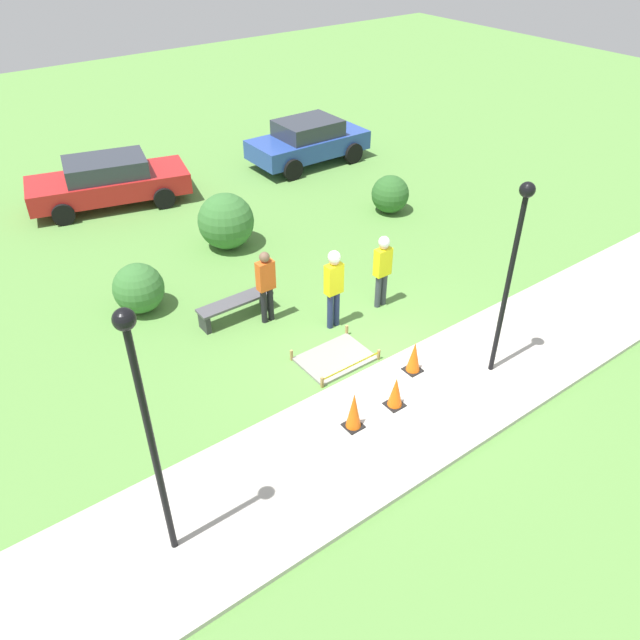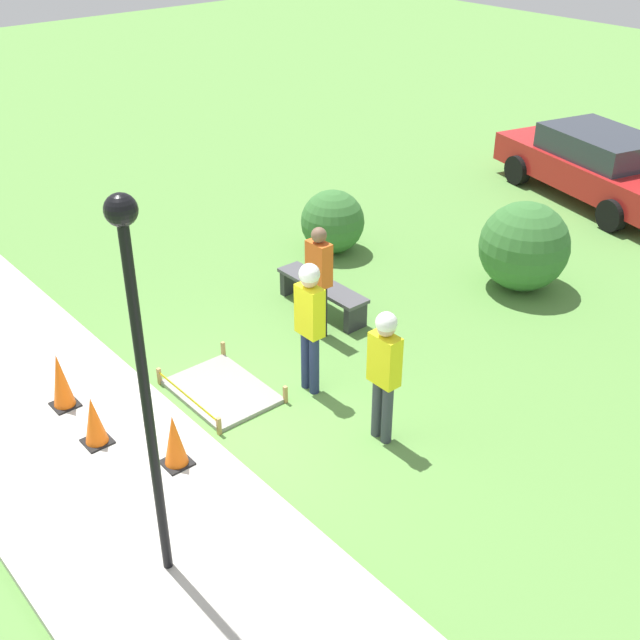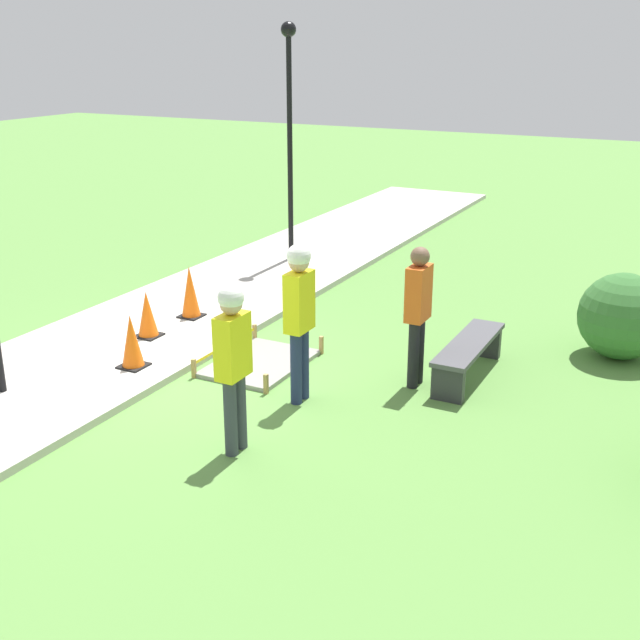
{
  "view_description": "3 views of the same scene",
  "coord_description": "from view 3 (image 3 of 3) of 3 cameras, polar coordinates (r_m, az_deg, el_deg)",
  "views": [
    {
      "loc": [
        -7.16,
        -7.42,
        8.42
      ],
      "look_at": [
        -0.78,
        1.2,
        0.79
      ],
      "focal_mm": 35.0,
      "sensor_mm": 36.0,
      "label": 1
    },
    {
      "loc": [
        7.16,
        -4.16,
        6.5
      ],
      "look_at": [
        -0.43,
        2.26,
        0.73
      ],
      "focal_mm": 45.0,
      "sensor_mm": 36.0,
      "label": 2
    },
    {
      "loc": [
        7.8,
        6.01,
        4.15
      ],
      "look_at": [
        -0.65,
        1.67,
        0.83
      ],
      "focal_mm": 45.0,
      "sensor_mm": 36.0,
      "label": 3
    }
  ],
  "objects": [
    {
      "name": "lamppost_far",
      "position": [
        15.33,
        -2.19,
        14.66
      ],
      "size": [
        0.28,
        0.28,
        4.37
      ],
      "color": "black",
      "rests_on": "sidewalk"
    },
    {
      "name": "shrub_rounded_mid",
      "position": [
        11.66,
        20.7,
        0.25
      ],
      "size": [
        1.19,
        1.19,
        1.19
      ],
      "color": "#387033",
      "rests_on": "ground_plane"
    },
    {
      "name": "worker_assistant",
      "position": [
        9.38,
        -1.49,
        0.92
      ],
      "size": [
        0.4,
        0.28,
        1.95
      ],
      "color": "navy",
      "rests_on": "ground_plane"
    },
    {
      "name": "traffic_cone_far_patch",
      "position": [
        11.75,
        -12.19,
        0.39
      ],
      "size": [
        0.34,
        0.34,
        0.68
      ],
      "color": "black",
      "rests_on": "sidewalk"
    },
    {
      "name": "bystander_in_orange_shirt",
      "position": [
        9.96,
        6.98,
        0.86
      ],
      "size": [
        0.4,
        0.24,
        1.8
      ],
      "color": "black",
      "rests_on": "ground_plane"
    },
    {
      "name": "park_bench",
      "position": [
        10.52,
        10.54,
        -2.25
      ],
      "size": [
        1.83,
        0.44,
        0.49
      ],
      "color": "#2D2D33",
      "rests_on": "ground_plane"
    },
    {
      "name": "sidewalk",
      "position": [
        11.52,
        -15.32,
        -2.28
      ],
      "size": [
        28.0,
        2.83,
        0.1
      ],
      "color": "#BCB7AD",
      "rests_on": "ground_plane"
    },
    {
      "name": "wet_concrete_patch",
      "position": [
        10.85,
        -4.29,
        -3.07
      ],
      "size": [
        1.55,
        1.14,
        0.26
      ],
      "color": "gray",
      "rests_on": "ground_plane"
    },
    {
      "name": "ground_plane",
      "position": [
        10.68,
        -9.63,
        -3.86
      ],
      "size": [
        60.0,
        60.0,
        0.0
      ],
      "primitive_type": "plane",
      "color": "#5B8E42"
    },
    {
      "name": "traffic_cone_near_patch",
      "position": [
        12.46,
        -9.22,
        1.98
      ],
      "size": [
        0.34,
        0.34,
        0.81
      ],
      "color": "black",
      "rests_on": "sidewalk"
    },
    {
      "name": "worker_supervisor",
      "position": [
        8.26,
        -6.21,
        -2.38
      ],
      "size": [
        0.4,
        0.27,
        1.85
      ],
      "color": "#383D47",
      "rests_on": "ground_plane"
    },
    {
      "name": "traffic_cone_sidewalk_edge",
      "position": [
        10.69,
        -13.25,
        -1.49
      ],
      "size": [
        0.34,
        0.34,
        0.72
      ],
      "color": "black",
      "rests_on": "sidewalk"
    }
  ]
}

